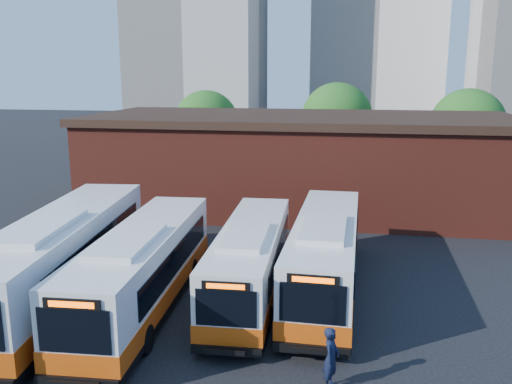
% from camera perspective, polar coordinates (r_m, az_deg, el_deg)
% --- Properties ---
extents(ground, '(220.00, 220.00, 0.00)m').
position_cam_1_polar(ground, '(19.73, -1.37, -15.36)').
color(ground, black).
extents(bus_west, '(4.39, 14.17, 3.81)m').
position_cam_1_polar(bus_west, '(23.34, -19.80, -7.00)').
color(bus_west, silver).
rests_on(bus_west, ground).
extents(bus_midwest, '(3.26, 12.60, 3.40)m').
position_cam_1_polar(bus_midwest, '(21.92, -11.82, -8.28)').
color(bus_midwest, silver).
rests_on(bus_midwest, ground).
extents(bus_mideast, '(2.86, 11.53, 3.12)m').
position_cam_1_polar(bus_mideast, '(22.82, -0.59, -7.52)').
color(bus_mideast, silver).
rests_on(bus_mideast, ground).
extents(bus_east, '(2.76, 12.37, 3.36)m').
position_cam_1_polar(bus_east, '(23.33, 7.28, -6.88)').
color(bus_east, silver).
rests_on(bus_east, ground).
extents(transit_worker, '(0.60, 0.78, 1.92)m').
position_cam_1_polar(transit_worker, '(16.88, 7.91, -16.93)').
color(transit_worker, black).
rests_on(transit_worker, ground).
extents(depot_building, '(28.60, 12.60, 6.40)m').
position_cam_1_polar(depot_building, '(37.73, 4.68, 3.34)').
color(depot_building, maroon).
rests_on(depot_building, ground).
extents(tree_west, '(6.00, 6.00, 7.65)m').
position_cam_1_polar(tree_west, '(51.13, -5.26, 7.28)').
color(tree_west, '#382314').
rests_on(tree_west, ground).
extents(tree_mid, '(6.56, 6.56, 8.36)m').
position_cam_1_polar(tree_mid, '(51.28, 8.50, 7.70)').
color(tree_mid, '#382314').
rests_on(tree_mid, ground).
extents(tree_east, '(6.24, 6.24, 7.96)m').
position_cam_1_polar(tree_east, '(49.21, 21.36, 6.50)').
color(tree_east, '#382314').
rests_on(tree_east, ground).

